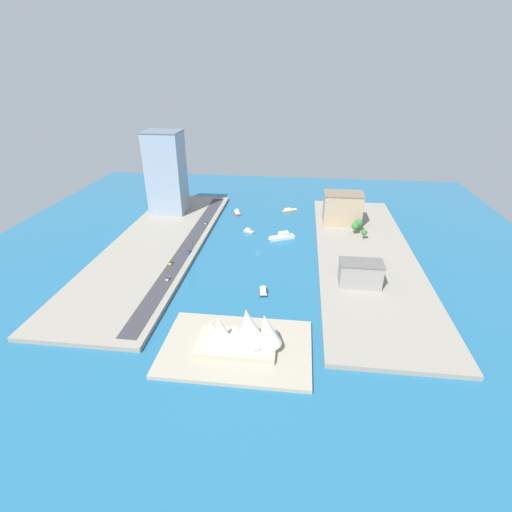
# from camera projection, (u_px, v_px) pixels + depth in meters

# --- Properties ---
(ground_plane) EXTENTS (440.00, 440.00, 0.00)m
(ground_plane) POSITION_uv_depth(u_px,v_px,m) (258.00, 252.00, 287.29)
(ground_plane) COLOR #23668E
(quay_west) EXTENTS (70.00, 240.00, 2.76)m
(quay_west) POSITION_uv_depth(u_px,v_px,m) (365.00, 256.00, 278.29)
(quay_west) COLOR gray
(quay_west) RESTS_ON ground_plane
(quay_east) EXTENTS (70.00, 240.00, 2.76)m
(quay_east) POSITION_uv_depth(u_px,v_px,m) (157.00, 245.00, 295.05)
(quay_east) COLOR gray
(quay_east) RESTS_ON ground_plane
(peninsula_point) EXTENTS (73.79, 49.59, 2.00)m
(peninsula_point) POSITION_uv_depth(u_px,v_px,m) (237.00, 348.00, 187.58)
(peninsula_point) COLOR #A89E89
(peninsula_point) RESTS_ON ground_plane
(road_strip) EXTENTS (10.97, 228.00, 0.15)m
(road_strip) POSITION_uv_depth(u_px,v_px,m) (188.00, 245.00, 291.72)
(road_strip) COLOR #38383D
(road_strip) RESTS_ON quay_east
(yacht_sleek_gray) EXTENTS (10.34, 7.81, 3.45)m
(yacht_sleek_gray) POSITION_uv_depth(u_px,v_px,m) (249.00, 231.00, 319.78)
(yacht_sleek_gray) COLOR #999EA3
(yacht_sleek_gray) RESTS_ON ground_plane
(patrol_launch_navy) EXTENTS (5.89, 12.18, 3.76)m
(patrol_launch_navy) POSITION_uv_depth(u_px,v_px,m) (263.00, 291.00, 234.42)
(patrol_launch_navy) COLOR #1E284C
(patrol_launch_navy) RESTS_ON ground_plane
(ferry_white_commuter) EXTENTS (22.12, 14.34, 5.93)m
(ferry_white_commuter) POSITION_uv_depth(u_px,v_px,m) (282.00, 237.00, 307.79)
(ferry_white_commuter) COLOR silver
(ferry_white_commuter) RESTS_ON ground_plane
(water_taxi_orange) EXTENTS (15.04, 11.02, 3.10)m
(water_taxi_orange) POSITION_uv_depth(u_px,v_px,m) (289.00, 210.00, 367.43)
(water_taxi_orange) COLOR orange
(water_taxi_orange) RESTS_ON ground_plane
(tugboat_red) EXTENTS (8.13, 12.77, 3.63)m
(tugboat_red) POSITION_uv_depth(u_px,v_px,m) (237.00, 213.00, 360.56)
(tugboat_red) COLOR red
(tugboat_red) RESTS_ON ground_plane
(apartment_midrise_tan) EXTENTS (33.25, 22.52, 27.22)m
(apartment_midrise_tan) POSITION_uv_depth(u_px,v_px,m) (343.00, 208.00, 326.39)
(apartment_midrise_tan) COLOR tan
(apartment_midrise_tan) RESTS_ON quay_west
(tower_tall_glass) EXTENTS (32.72, 27.82, 73.47)m
(tower_tall_glass) POSITION_uv_depth(u_px,v_px,m) (166.00, 173.00, 343.31)
(tower_tall_glass) COLOR #8C9EB2
(tower_tall_glass) RESTS_ON quay_east
(carpark_squat_concrete) EXTENTS (26.70, 14.86, 15.87)m
(carpark_squat_concrete) POSITION_uv_depth(u_px,v_px,m) (360.00, 273.00, 235.12)
(carpark_squat_concrete) COLOR gray
(carpark_squat_concrete) RESTS_ON quay_west
(sedan_silver) EXTENTS (2.15, 4.46, 1.59)m
(sedan_silver) POSITION_uv_depth(u_px,v_px,m) (206.00, 223.00, 330.33)
(sedan_silver) COLOR black
(sedan_silver) RESTS_ON road_strip
(taxi_yellow_cab) EXTENTS (2.20, 4.70, 1.65)m
(taxi_yellow_cab) POSITION_uv_depth(u_px,v_px,m) (171.00, 263.00, 262.99)
(taxi_yellow_cab) COLOR black
(taxi_yellow_cab) RESTS_ON road_strip
(hatchback_blue) EXTENTS (1.89, 4.36, 1.74)m
(hatchback_blue) POSITION_uv_depth(u_px,v_px,m) (189.00, 251.00, 279.22)
(hatchback_blue) COLOR black
(hatchback_blue) RESTS_ON road_strip
(van_white) EXTENTS (2.00, 4.25, 1.59)m
(van_white) POSITION_uv_depth(u_px,v_px,m) (168.00, 278.00, 243.63)
(van_white) COLOR black
(van_white) RESTS_ON road_strip
(traffic_light_waterfront) EXTENTS (0.36, 0.36, 6.50)m
(traffic_light_waterfront) POSITION_uv_depth(u_px,v_px,m) (193.00, 245.00, 280.74)
(traffic_light_waterfront) COLOR black
(traffic_light_waterfront) RESTS_ON quay_east
(opera_landmark) EXTENTS (41.90, 22.90, 23.31)m
(opera_landmark) POSITION_uv_depth(u_px,v_px,m) (243.00, 332.00, 182.81)
(opera_landmark) COLOR #BCAD93
(opera_landmark) RESTS_ON peninsula_point
(park_tree_cluster) EXTENTS (11.35, 22.46, 10.19)m
(park_tree_cluster) POSITION_uv_depth(u_px,v_px,m) (358.00, 226.00, 309.52)
(park_tree_cluster) COLOR brown
(park_tree_cluster) RESTS_ON quay_west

